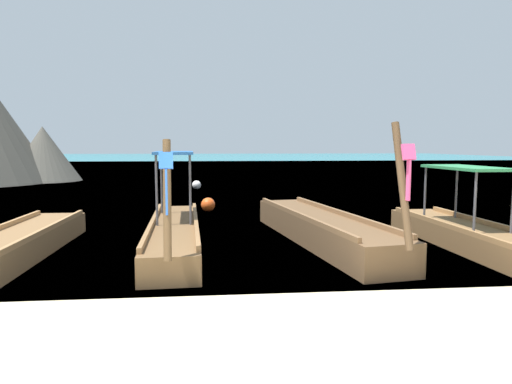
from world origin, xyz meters
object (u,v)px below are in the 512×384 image
object	(u,v)px
longtail_boat_blue_ribbon	(174,231)
longtail_boat_green_ribbon	(487,240)
longtail_boat_pink_ribbon	(320,229)
mooring_buoy_far	(208,205)
longtail_boat_red_ribbon	(19,244)
mooring_buoy_near	(196,185)

from	to	relation	value
longtail_boat_blue_ribbon	longtail_boat_green_ribbon	xyz separation A→B (m)	(6.28, -1.35, -0.03)
longtail_boat_pink_ribbon	mooring_buoy_far	world-z (taller)	longtail_boat_pink_ribbon
longtail_boat_red_ribbon	longtail_boat_blue_ribbon	bearing A→B (deg)	12.69
longtail_boat_blue_ribbon	longtail_boat_pink_ribbon	distance (m)	3.24
longtail_boat_pink_ribbon	mooring_buoy_far	bearing A→B (deg)	117.03
longtail_boat_green_ribbon	mooring_buoy_far	world-z (taller)	longtail_boat_green_ribbon
longtail_boat_pink_ribbon	longtail_boat_green_ribbon	size ratio (longest dim) A/B	0.95
longtail_boat_red_ribbon	longtail_boat_green_ribbon	size ratio (longest dim) A/B	0.83
mooring_buoy_near	mooring_buoy_far	bearing A→B (deg)	-85.20
longtail_boat_pink_ribbon	mooring_buoy_near	world-z (taller)	longtail_boat_pink_ribbon
longtail_boat_blue_ribbon	mooring_buoy_far	distance (m)	5.17
longtail_boat_red_ribbon	mooring_buoy_near	bearing A→B (deg)	77.64
longtail_boat_green_ribbon	mooring_buoy_far	distance (m)	8.57
longtail_boat_blue_ribbon	longtail_boat_green_ribbon	distance (m)	6.43
mooring_buoy_near	mooring_buoy_far	size ratio (longest dim) A/B	0.95
longtail_boat_green_ribbon	longtail_boat_red_ribbon	bearing A→B (deg)	175.77
longtail_boat_pink_ribbon	mooring_buoy_near	distance (m)	13.23
mooring_buoy_near	mooring_buoy_far	xyz separation A→B (m)	(0.65, -7.79, 0.01)
longtail_boat_red_ribbon	longtail_boat_green_ribbon	bearing A→B (deg)	-4.23
longtail_boat_pink_ribbon	mooring_buoy_near	size ratio (longest dim) A/B	15.13
longtail_boat_red_ribbon	longtail_boat_pink_ribbon	distance (m)	6.25
longtail_boat_red_ribbon	longtail_boat_pink_ribbon	size ratio (longest dim) A/B	0.87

